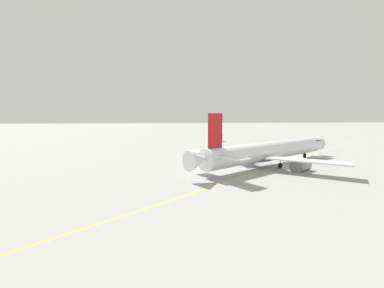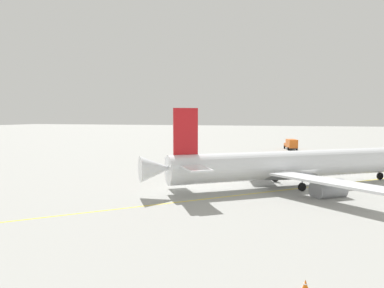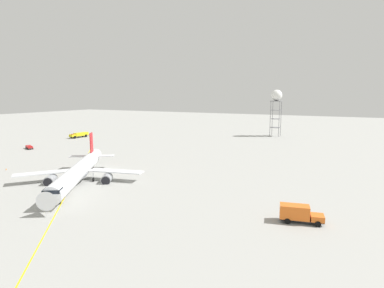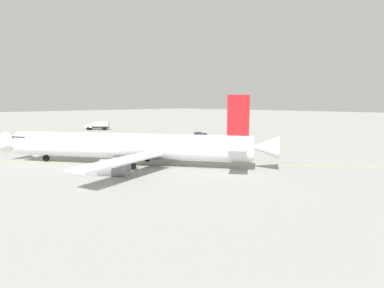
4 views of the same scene
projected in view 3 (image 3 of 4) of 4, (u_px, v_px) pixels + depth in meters
ground_plane at (72, 185)px, 78.45m from camera, size 600.00×600.00×0.00m
airliner_main at (78, 172)px, 79.13m from camera, size 39.40×29.17×11.26m
catering_truck_truck at (298, 213)px, 55.02m from camera, size 4.02×7.76×3.10m
fire_tender_truck at (79, 135)px, 164.43m from camera, size 10.65×3.51×2.50m
ops_pickup_truck at (29, 147)px, 130.07m from camera, size 3.96×5.81×1.41m
radar_tower at (277, 97)px, 167.25m from camera, size 5.84×5.84×24.87m
taxiway_centreline at (67, 192)px, 72.48m from camera, size 106.52×90.86×0.01m
safety_cone_near at (6, 169)px, 93.63m from camera, size 0.36×0.36×0.55m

